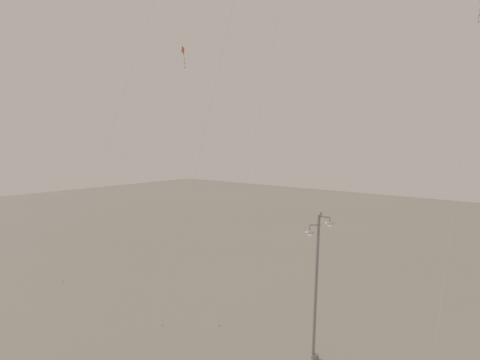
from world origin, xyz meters
The scene contains 4 objects.
street_lamp centered at (6.33, 6.91, 4.44)m, with size 1.46×1.01×8.33m.
kite_1 centered at (-0.69, 7.22, 17.95)m, with size 4.10×3.81×23.02m.
kite_3 centered at (-7.10, 5.87, 13.40)m, with size 3.25×16.37×19.31m.
kite_4 centered at (12.09, 13.45, 15.48)m, with size 1.51×12.20×20.95m.
Camera 1 is at (19.08, -14.88, 12.41)m, focal length 35.00 mm.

